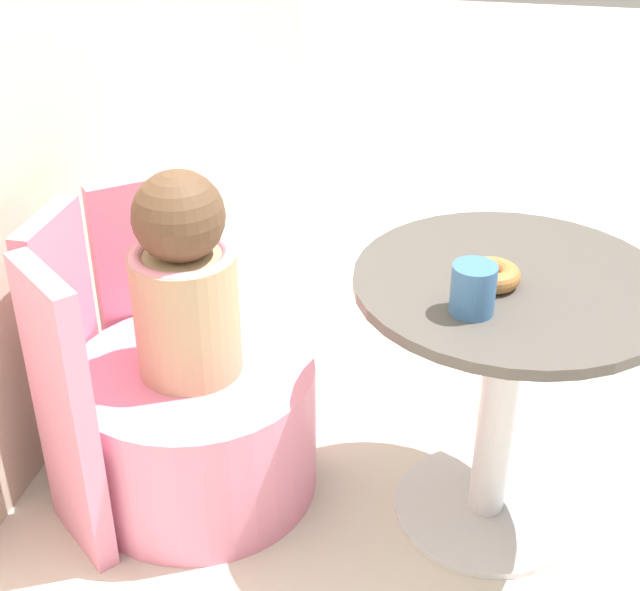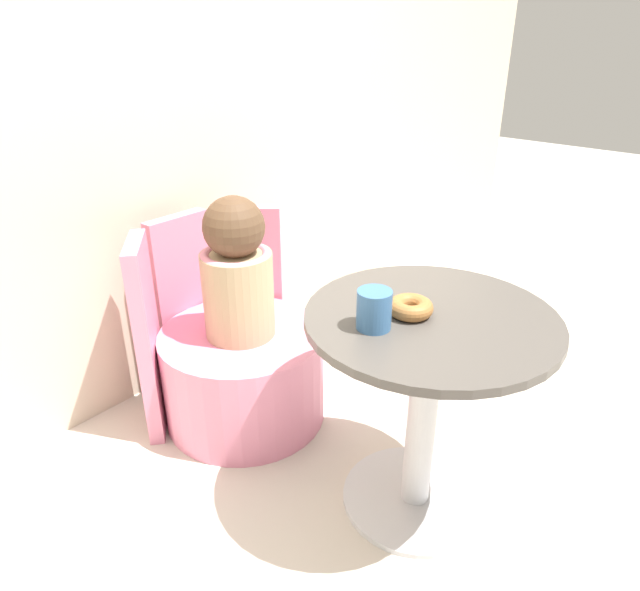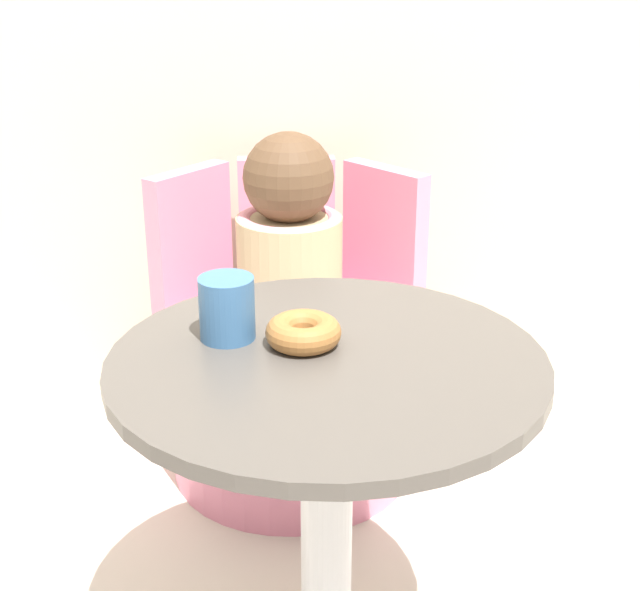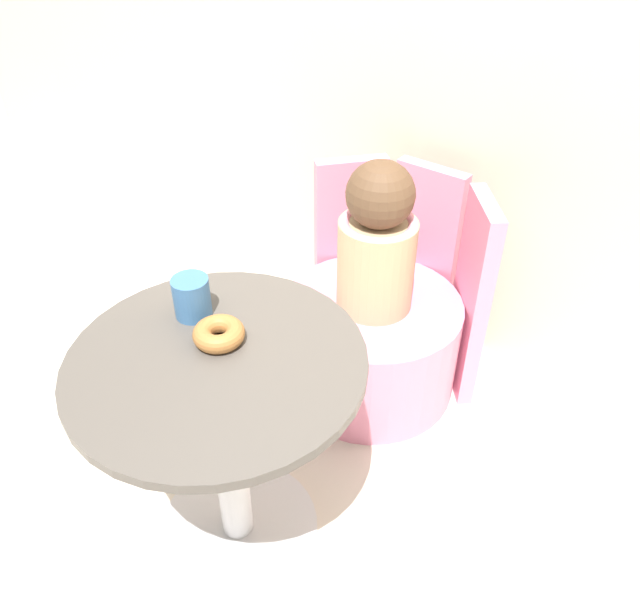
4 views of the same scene
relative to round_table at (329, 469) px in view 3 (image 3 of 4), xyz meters
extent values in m
cylinder|color=silver|center=(0.00, 0.00, -0.13)|extent=(0.09, 0.09, 0.61)
cylinder|color=#4C4742|center=(0.00, 0.00, 0.19)|extent=(0.67, 0.67, 0.02)
cylinder|color=pink|center=(-0.04, 0.72, -0.27)|extent=(0.59, 0.59, 0.35)
cube|color=pink|center=(-0.04, 1.03, -0.09)|extent=(0.25, 0.05, 0.71)
cube|color=pink|center=(0.20, 0.92, -0.09)|extent=(0.20, 0.22, 0.71)
cube|color=pink|center=(-0.29, 0.92, -0.09)|extent=(0.20, 0.22, 0.71)
cylinder|color=tan|center=(-0.04, 0.72, 0.05)|extent=(0.24, 0.24, 0.30)
torus|color=pink|center=(-0.04, 0.72, 0.19)|extent=(0.24, 0.24, 0.04)
sphere|color=brown|center=(-0.04, 0.72, 0.29)|extent=(0.20, 0.20, 0.20)
torus|color=#9E6633|center=(-0.03, 0.05, 0.22)|extent=(0.12, 0.12, 0.04)
cylinder|color=#386699|center=(-0.15, 0.08, 0.25)|extent=(0.09, 0.09, 0.10)
camera|label=1|loc=(-1.68, 0.06, 1.10)|focal=50.00mm
camera|label=2|loc=(-1.19, -0.63, 0.90)|focal=32.00mm
camera|label=3|loc=(-0.08, -1.21, 0.80)|focal=50.00mm
camera|label=4|loc=(0.81, -0.67, 1.13)|focal=35.00mm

